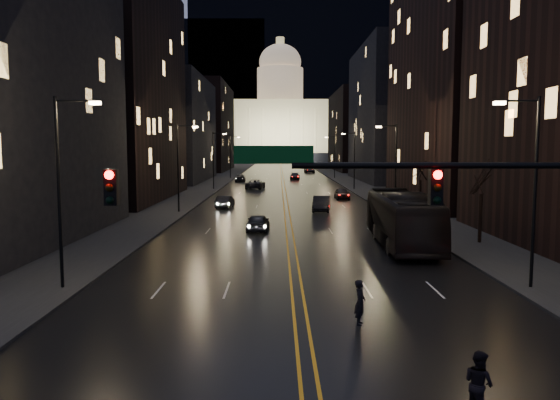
{
  "coord_description": "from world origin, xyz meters",
  "views": [
    {
      "loc": [
        -0.87,
        -15.07,
        6.72
      ],
      "look_at": [
        -0.79,
        12.36,
        4.03
      ],
      "focal_mm": 35.0,
      "sensor_mm": 36.0,
      "label": 1
    }
  ],
  "objects_px": {
    "oncoming_car_b": "(225,202)",
    "traffic_signal": "(522,205)",
    "oncoming_car_a": "(258,222)",
    "receding_car_a": "(321,204)",
    "bus": "(402,219)",
    "pedestrian_a": "(360,302)",
    "pedestrian_b": "(479,383)"
  },
  "relations": [
    {
      "from": "bus",
      "to": "pedestrian_a",
      "type": "distance_m",
      "value": 17.49
    },
    {
      "from": "traffic_signal",
      "to": "oncoming_car_a",
      "type": "distance_m",
      "value": 29.51
    },
    {
      "from": "traffic_signal",
      "to": "pedestrian_a",
      "type": "distance_m",
      "value": 7.53
    },
    {
      "from": "oncoming_car_b",
      "to": "pedestrian_b",
      "type": "bearing_deg",
      "value": 108.63
    },
    {
      "from": "oncoming_car_a",
      "to": "oncoming_car_b",
      "type": "height_order",
      "value": "oncoming_car_a"
    },
    {
      "from": "oncoming_car_a",
      "to": "pedestrian_a",
      "type": "distance_m",
      "value": 23.42
    },
    {
      "from": "bus",
      "to": "receding_car_a",
      "type": "bearing_deg",
      "value": 103.23
    },
    {
      "from": "traffic_signal",
      "to": "pedestrian_b",
      "type": "bearing_deg",
      "value": -131.6
    },
    {
      "from": "traffic_signal",
      "to": "bus",
      "type": "relative_size",
      "value": 1.31
    },
    {
      "from": "oncoming_car_a",
      "to": "receding_car_a",
      "type": "relative_size",
      "value": 0.86
    },
    {
      "from": "oncoming_car_a",
      "to": "pedestrian_a",
      "type": "xyz_separation_m",
      "value": [
        4.71,
        -22.94,
        0.15
      ]
    },
    {
      "from": "traffic_signal",
      "to": "pedestrian_a",
      "type": "bearing_deg",
      "value": 126.44
    },
    {
      "from": "oncoming_car_b",
      "to": "traffic_signal",
      "type": "bearing_deg",
      "value": 111.34
    },
    {
      "from": "pedestrian_a",
      "to": "pedestrian_b",
      "type": "xyz_separation_m",
      "value": [
        1.92,
        -7.0,
        -0.03
      ]
    },
    {
      "from": "bus",
      "to": "pedestrian_a",
      "type": "bearing_deg",
      "value": -105.66
    },
    {
      "from": "receding_car_a",
      "to": "pedestrian_b",
      "type": "xyz_separation_m",
      "value": [
        0.52,
        -43.39,
        0.03
      ]
    },
    {
      "from": "oncoming_car_a",
      "to": "bus",
      "type": "bearing_deg",
      "value": 150.83
    },
    {
      "from": "traffic_signal",
      "to": "bus",
      "type": "bearing_deg",
      "value": 85.72
    },
    {
      "from": "pedestrian_a",
      "to": "pedestrian_b",
      "type": "height_order",
      "value": "pedestrian_a"
    },
    {
      "from": "traffic_signal",
      "to": "bus",
      "type": "height_order",
      "value": "traffic_signal"
    },
    {
      "from": "oncoming_car_a",
      "to": "oncoming_car_b",
      "type": "bearing_deg",
      "value": -72.58
    },
    {
      "from": "pedestrian_a",
      "to": "bus",
      "type": "bearing_deg",
      "value": -2.76
    },
    {
      "from": "oncoming_car_a",
      "to": "receding_car_a",
      "type": "bearing_deg",
      "value": -111.45
    },
    {
      "from": "oncoming_car_b",
      "to": "pedestrian_b",
      "type": "distance_m",
      "value": 47.65
    },
    {
      "from": "traffic_signal",
      "to": "bus",
      "type": "distance_m",
      "value": 21.95
    },
    {
      "from": "traffic_signal",
      "to": "oncoming_car_b",
      "type": "distance_m",
      "value": 46.37
    },
    {
      "from": "pedestrian_b",
      "to": "traffic_signal",
      "type": "bearing_deg",
      "value": -67.44
    },
    {
      "from": "receding_car_a",
      "to": "pedestrian_a",
      "type": "distance_m",
      "value": 36.42
    },
    {
      "from": "pedestrian_a",
      "to": "receding_car_a",
      "type": "bearing_deg",
      "value": 12.74
    },
    {
      "from": "traffic_signal",
      "to": "oncoming_car_a",
      "type": "height_order",
      "value": "traffic_signal"
    },
    {
      "from": "receding_car_a",
      "to": "pedestrian_a",
      "type": "relative_size",
      "value": 2.83
    },
    {
      "from": "traffic_signal",
      "to": "pedestrian_a",
      "type": "relative_size",
      "value": 9.96
    }
  ]
}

